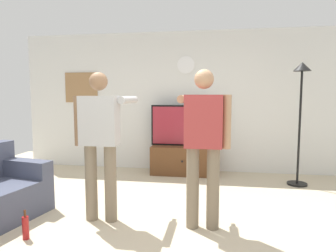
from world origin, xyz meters
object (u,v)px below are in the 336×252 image
at_px(tv_stand, 184,160).
at_px(floor_lamp, 301,98).
at_px(television, 184,125).
at_px(wall_clock, 186,65).
at_px(framed_picture, 81,87).
at_px(person_standing_nearer_lamp, 100,137).
at_px(beverage_bottle, 26,227).
at_px(person_standing_nearer_couch, 203,139).

relative_size(tv_stand, floor_lamp, 0.60).
relative_size(tv_stand, television, 0.96).
distance_m(wall_clock, framed_picture, 2.19).
bearing_deg(person_standing_nearer_lamp, television, 72.31).
relative_size(floor_lamp, beverage_bottle, 6.48).
xyz_separation_m(tv_stand, television, (-0.00, 0.05, 0.65)).
relative_size(person_standing_nearer_couch, beverage_bottle, 5.68).
xyz_separation_m(person_standing_nearer_couch, beverage_bottle, (-1.79, -0.58, -0.87)).
height_order(tv_stand, framed_picture, framed_picture).
bearing_deg(beverage_bottle, person_standing_nearer_couch, 17.85).
bearing_deg(person_standing_nearer_lamp, wall_clock, 73.92).
distance_m(television, framed_picture, 2.28).
height_order(wall_clock, floor_lamp, wall_clock).
distance_m(floor_lamp, person_standing_nearer_couch, 2.43).
relative_size(tv_stand, beverage_bottle, 3.88).
bearing_deg(television, framed_picture, 173.40).
height_order(person_standing_nearer_couch, beverage_bottle, person_standing_nearer_couch).
height_order(framed_picture, person_standing_nearer_lamp, framed_picture).
height_order(television, beverage_bottle, television).
bearing_deg(person_standing_nearer_couch, beverage_bottle, -162.15).
bearing_deg(tv_stand, beverage_bottle, -114.97).
bearing_deg(television, person_standing_nearer_couch, -78.78).
bearing_deg(tv_stand, television, 90.00).
height_order(tv_stand, person_standing_nearer_couch, person_standing_nearer_couch).
relative_size(wall_clock, person_standing_nearer_couch, 0.19).
bearing_deg(floor_lamp, person_standing_nearer_lamp, -145.19).
relative_size(person_standing_nearer_lamp, beverage_bottle, 5.63).
bearing_deg(person_standing_nearer_couch, floor_lamp, 51.77).
bearing_deg(wall_clock, person_standing_nearer_lamp, -106.08).
height_order(television, framed_picture, framed_picture).
distance_m(tv_stand, floor_lamp, 2.30).
relative_size(wall_clock, framed_picture, 0.48).
height_order(floor_lamp, person_standing_nearer_lamp, floor_lamp).
height_order(tv_stand, wall_clock, wall_clock).
relative_size(framed_picture, person_standing_nearer_lamp, 0.39).
bearing_deg(beverage_bottle, framed_picture, 104.66).
distance_m(wall_clock, floor_lamp, 2.15).
bearing_deg(person_standing_nearer_lamp, tv_stand, 71.97).
height_order(floor_lamp, person_standing_nearer_couch, floor_lamp).
bearing_deg(television, floor_lamp, -12.93).
bearing_deg(person_standing_nearer_lamp, beverage_bottle, -134.97).
xyz_separation_m(wall_clock, beverage_bottle, (-1.33, -3.14, -1.93)).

